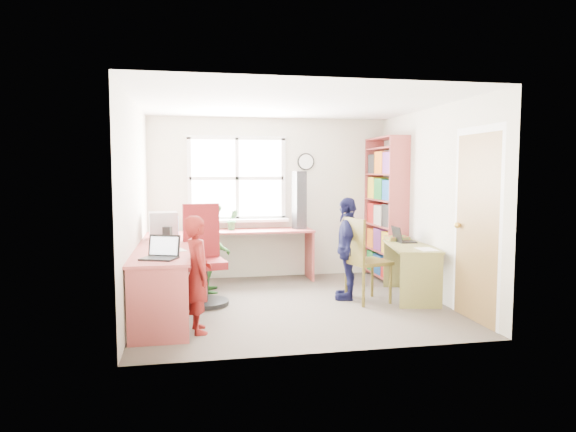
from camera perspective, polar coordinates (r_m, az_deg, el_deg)
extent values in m
cube|color=#484039|center=(6.31, 0.43, -9.83)|extent=(3.60, 3.40, 0.02)
cube|color=white|center=(6.15, 0.45, 12.52)|extent=(3.60, 3.40, 0.02)
cube|color=beige|center=(7.79, -2.02, 2.02)|extent=(3.60, 0.02, 2.40)
cube|color=beige|center=(4.45, 4.74, -0.24)|extent=(3.60, 0.02, 2.40)
cube|color=beige|center=(6.03, -16.69, 0.94)|extent=(0.02, 3.40, 2.40)
cube|color=beige|center=(6.70, 15.80, 1.35)|extent=(0.02, 3.40, 2.40)
cube|color=white|center=(7.70, -5.68, 4.19)|extent=(1.40, 0.01, 1.20)
cube|color=white|center=(7.69, -5.68, 4.19)|extent=(1.48, 0.04, 1.28)
cube|color=olive|center=(5.79, 20.18, -1.30)|extent=(0.02, 0.82, 2.00)
sphere|color=gold|center=(6.06, 18.29, -0.99)|extent=(0.07, 0.07, 0.07)
cylinder|color=black|center=(7.86, 1.99, 6.05)|extent=(0.26, 0.03, 0.26)
cylinder|color=white|center=(7.84, 2.02, 6.06)|extent=(0.22, 0.01, 0.22)
cube|color=#AE4945|center=(6.15, -13.61, -3.27)|extent=(0.60, 2.70, 0.03)
cube|color=#AE4945|center=(7.51, -3.55, -1.66)|extent=(1.65, 0.56, 0.03)
cube|color=#AE4945|center=(6.22, -13.54, -6.70)|extent=(0.56, 0.03, 0.72)
cube|color=#AE4945|center=(4.93, -14.26, -9.78)|extent=(0.56, 0.03, 0.72)
cube|color=#AE4945|center=(7.51, -13.07, -4.67)|extent=(0.56, 0.03, 0.72)
cube|color=#AE4945|center=(7.71, 2.39, -4.30)|extent=(0.03, 0.52, 0.72)
cube|color=#AE4945|center=(5.29, -14.02, -8.76)|extent=(0.54, 0.45, 0.72)
cube|color=olive|center=(6.71, 13.53, -3.29)|extent=(0.76, 1.24, 0.03)
cube|color=olive|center=(6.23, 14.59, -7.07)|extent=(0.49, 0.13, 0.64)
cube|color=olive|center=(7.30, 12.52, -5.25)|extent=(0.49, 0.13, 0.64)
cube|color=#AE4945|center=(7.26, 12.24, 0.50)|extent=(0.30, 0.02, 2.10)
cube|color=#AE4945|center=(8.19, 9.51, 1.05)|extent=(0.30, 0.02, 2.10)
cube|color=#AE4945|center=(7.72, 10.92, 8.50)|extent=(0.30, 1.00, 0.02)
cube|color=#AE4945|center=(7.86, 10.67, -6.43)|extent=(0.30, 1.00, 0.02)
cube|color=#AE4945|center=(7.80, 10.72, -3.83)|extent=(0.30, 1.00, 0.02)
cube|color=#AE4945|center=(7.75, 10.76, -1.05)|extent=(0.30, 1.00, 0.02)
cube|color=#AE4945|center=(7.72, 10.81, 1.75)|extent=(0.30, 1.00, 0.02)
cube|color=#AE4945|center=(7.71, 10.85, 4.58)|extent=(0.30, 1.00, 0.02)
cube|color=#AE4945|center=(7.71, 10.90, 7.40)|extent=(0.30, 1.00, 0.02)
cube|color=#B41D19|center=(7.56, 11.53, -5.77)|extent=(0.25, 0.28, 0.27)
cube|color=#194E9B|center=(7.85, 10.64, -5.29)|extent=(0.25, 0.30, 0.29)
cube|color=#1F8132|center=(8.12, 9.86, -4.87)|extent=(0.25, 0.26, 0.30)
cube|color=gold|center=(7.50, 11.58, -2.94)|extent=(0.25, 0.28, 0.30)
cube|color=#733381|center=(7.79, 10.68, -2.56)|extent=(0.25, 0.30, 0.32)
cube|color=orange|center=(8.07, 9.90, -2.41)|extent=(0.25, 0.26, 0.29)
cube|color=#262626|center=(7.45, 11.63, 0.02)|extent=(0.25, 0.28, 0.32)
cube|color=silver|center=(7.75, 10.73, 0.10)|extent=(0.25, 0.30, 0.29)
cube|color=#B41D19|center=(8.03, 9.94, 0.34)|extent=(0.25, 0.26, 0.30)
cube|color=#194E9B|center=(7.43, 11.68, 2.81)|extent=(0.25, 0.28, 0.29)
cube|color=#1F8132|center=(7.73, 10.77, 2.97)|extent=(0.25, 0.30, 0.30)
cube|color=gold|center=(8.01, 9.98, 3.11)|extent=(0.25, 0.26, 0.32)
cube|color=#733381|center=(7.43, 11.73, 5.81)|extent=(0.25, 0.28, 0.30)
cube|color=orange|center=(7.72, 10.82, 5.85)|extent=(0.25, 0.30, 0.32)
cube|color=#262626|center=(8.00, 10.02, 5.71)|extent=(0.25, 0.26, 0.29)
cylinder|color=black|center=(6.33, -9.14, -9.47)|extent=(0.64, 0.64, 0.05)
cylinder|color=black|center=(6.28, -9.17, -7.44)|extent=(0.07, 0.07, 0.42)
cube|color=maroon|center=(6.23, -9.20, -5.28)|extent=(0.53, 0.53, 0.09)
cube|color=maroon|center=(6.39, -9.63, -1.58)|extent=(0.45, 0.15, 0.66)
cylinder|color=brown|center=(6.18, 8.38, -7.81)|extent=(0.05, 0.05, 0.48)
cylinder|color=brown|center=(6.39, 11.31, -7.41)|extent=(0.05, 0.05, 0.48)
cylinder|color=brown|center=(6.49, 6.49, -7.15)|extent=(0.05, 0.05, 0.48)
cylinder|color=brown|center=(6.70, 9.34, -6.80)|extent=(0.05, 0.05, 0.48)
cube|color=brown|center=(6.39, 8.91, -5.07)|extent=(0.55, 0.55, 0.04)
cube|color=brown|center=(6.23, 7.38, -2.69)|extent=(0.14, 0.43, 0.54)
cube|color=#9D9DA1|center=(6.70, -13.65, -2.39)|extent=(0.27, 0.23, 0.02)
cube|color=#9D9DA1|center=(6.69, -13.68, -0.97)|extent=(0.38, 0.34, 0.33)
cube|color=#3F72F2|center=(6.70, -12.20, -0.93)|extent=(0.03, 0.27, 0.24)
cube|color=black|center=(5.16, -14.13, -4.59)|extent=(0.39, 0.34, 0.02)
cube|color=black|center=(5.25, -13.58, -3.22)|extent=(0.32, 0.17, 0.22)
cube|color=white|center=(5.25, -13.63, -3.23)|extent=(0.28, 0.14, 0.17)
cube|color=black|center=(6.99, 12.87, -2.76)|extent=(0.23, 0.31, 0.02)
cube|color=black|center=(6.93, 12.00, -1.97)|extent=(0.06, 0.31, 0.20)
cube|color=#3F72F2|center=(6.94, 12.07, -1.97)|extent=(0.04, 0.27, 0.16)
cube|color=black|center=(6.37, -13.25, -2.00)|extent=(0.12, 0.12, 0.19)
cube|color=black|center=(6.86, -12.88, -1.45)|extent=(0.11, 0.11, 0.20)
cube|color=black|center=(7.60, 1.26, 1.78)|extent=(0.21, 0.20, 0.86)
cube|color=red|center=(7.13, 12.02, -2.43)|extent=(0.30, 0.30, 0.06)
cube|color=silver|center=(5.73, -12.67, -3.69)|extent=(0.32, 0.38, 0.00)
cube|color=silver|center=(6.40, 15.13, -3.58)|extent=(0.20, 0.29, 0.00)
imported|color=#2B6B39|center=(7.49, -6.18, -0.44)|extent=(0.18, 0.15, 0.30)
imported|color=maroon|center=(5.20, -9.98, -6.38)|extent=(0.34, 0.46, 1.17)
imported|color=#2E6A2A|center=(6.90, -8.31, -3.48)|extent=(0.50, 0.62, 1.19)
imported|color=#121339|center=(6.49, 6.64, -3.57)|extent=(0.53, 0.81, 1.28)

